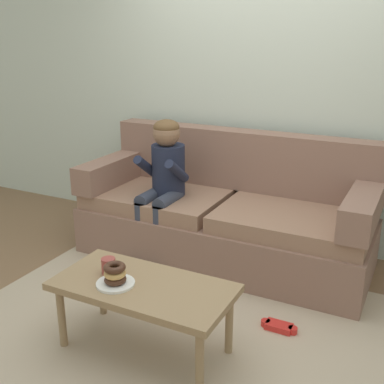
{
  "coord_description": "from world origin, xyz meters",
  "views": [
    {
      "loc": [
        1.23,
        -2.4,
        1.71
      ],
      "look_at": [
        -0.21,
        0.45,
        0.65
      ],
      "focal_mm": 44.54,
      "sensor_mm": 36.0,
      "label": 1
    }
  ],
  "objects_px": {
    "couch": "(226,216)",
    "coffee_table": "(143,292)",
    "mug": "(108,266)",
    "toy_controller": "(279,327)",
    "donut": "(115,279)",
    "person_child": "(163,176)"
  },
  "relations": [
    {
      "from": "couch",
      "to": "coffee_table",
      "type": "bearing_deg",
      "value": -86.86
    },
    {
      "from": "couch",
      "to": "mug",
      "type": "bearing_deg",
      "value": -97.36
    },
    {
      "from": "toy_controller",
      "to": "donut",
      "type": "bearing_deg",
      "value": -119.57
    },
    {
      "from": "couch",
      "to": "coffee_table",
      "type": "relative_size",
      "value": 2.27
    },
    {
      "from": "couch",
      "to": "mug",
      "type": "distance_m",
      "value": 1.33
    },
    {
      "from": "toy_controller",
      "to": "mug",
      "type": "bearing_deg",
      "value": -127.78
    },
    {
      "from": "donut",
      "to": "toy_controller",
      "type": "height_order",
      "value": "donut"
    },
    {
      "from": "coffee_table",
      "to": "person_child",
      "type": "xyz_separation_m",
      "value": [
        -0.52,
        1.12,
        0.29
      ]
    },
    {
      "from": "couch",
      "to": "donut",
      "type": "xyz_separation_m",
      "value": [
        -0.06,
        -1.4,
        0.11
      ]
    },
    {
      "from": "person_child",
      "to": "donut",
      "type": "distance_m",
      "value": 1.27
    },
    {
      "from": "toy_controller",
      "to": "coffee_table",
      "type": "bearing_deg",
      "value": -118.04
    },
    {
      "from": "coffee_table",
      "to": "mug",
      "type": "height_order",
      "value": "mug"
    },
    {
      "from": "couch",
      "to": "person_child",
      "type": "relative_size",
      "value": 2.03
    },
    {
      "from": "mug",
      "to": "toy_controller",
      "type": "bearing_deg",
      "value": 30.03
    },
    {
      "from": "couch",
      "to": "person_child",
      "type": "xyz_separation_m",
      "value": [
        -0.44,
        -0.21,
        0.32
      ]
    },
    {
      "from": "mug",
      "to": "toy_controller",
      "type": "relative_size",
      "value": 0.4
    },
    {
      "from": "mug",
      "to": "couch",
      "type": "bearing_deg",
      "value": 82.64
    },
    {
      "from": "coffee_table",
      "to": "mug",
      "type": "relative_size",
      "value": 10.98
    },
    {
      "from": "coffee_table",
      "to": "donut",
      "type": "height_order",
      "value": "donut"
    },
    {
      "from": "person_child",
      "to": "donut",
      "type": "bearing_deg",
      "value": -71.98
    },
    {
      "from": "toy_controller",
      "to": "person_child",
      "type": "bearing_deg",
      "value": 174.58
    },
    {
      "from": "couch",
      "to": "donut",
      "type": "height_order",
      "value": "couch"
    }
  ]
}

